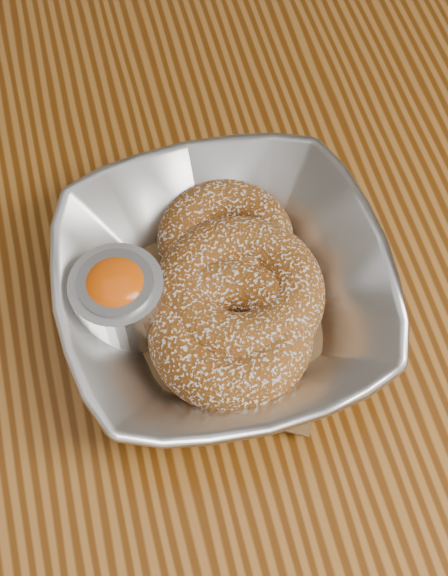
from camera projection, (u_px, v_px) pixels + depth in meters
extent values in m
plane|color=#565659|center=(205.00, 572.00, 1.16)|extent=(4.00, 4.00, 0.00)
cube|color=brown|center=(182.00, 381.00, 0.52)|extent=(1.20, 0.80, 0.04)
imported|color=#BABCC1|center=(224.00, 292.00, 0.50)|extent=(0.21, 0.21, 0.05)
cube|color=brown|center=(224.00, 304.00, 0.52)|extent=(0.20, 0.20, 0.00)
torus|color=brown|center=(225.00, 239.00, 0.52)|extent=(0.10, 0.10, 0.03)
torus|color=brown|center=(231.00, 333.00, 0.49)|extent=(0.13, 0.13, 0.04)
torus|color=brown|center=(239.00, 293.00, 0.50)|extent=(0.14, 0.14, 0.04)
cylinder|color=#BABCC1|center=(120.00, 302.00, 0.49)|extent=(0.06, 0.06, 0.05)
cylinder|color=gray|center=(119.00, 299.00, 0.49)|extent=(0.05, 0.05, 0.04)
ellipsoid|color=#FF5507|center=(116.00, 288.00, 0.48)|extent=(0.04, 0.04, 0.03)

